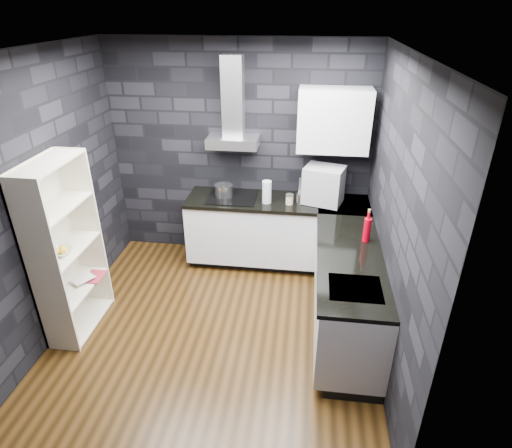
% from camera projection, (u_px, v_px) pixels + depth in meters
% --- Properties ---
extents(ground, '(3.20, 3.20, 0.00)m').
position_uv_depth(ground, '(218.00, 326.00, 4.49)').
color(ground, '#40270F').
extents(ceiling, '(3.20, 3.20, 0.00)m').
position_uv_depth(ceiling, '(203.00, 50.00, 3.24)').
color(ceiling, white).
extents(wall_back, '(3.20, 0.05, 2.70)m').
position_uv_depth(wall_back, '(240.00, 154.00, 5.30)').
color(wall_back, black).
rests_on(wall_back, ground).
extents(wall_front, '(3.20, 0.05, 2.70)m').
position_uv_depth(wall_front, '(149.00, 333.00, 2.44)').
color(wall_front, black).
rests_on(wall_front, ground).
extents(wall_left, '(0.05, 3.20, 2.70)m').
position_uv_depth(wall_left, '(44.00, 201.00, 4.05)').
color(wall_left, black).
rests_on(wall_left, ground).
extents(wall_right, '(0.05, 3.20, 2.70)m').
position_uv_depth(wall_right, '(396.00, 221.00, 3.68)').
color(wall_right, black).
rests_on(wall_right, ground).
extents(toekick_back, '(2.18, 0.50, 0.10)m').
position_uv_depth(toekick_back, '(276.00, 258.00, 5.59)').
color(toekick_back, black).
rests_on(toekick_back, ground).
extents(toekick_right, '(0.50, 1.78, 0.10)m').
position_uv_depth(toekick_right, '(347.00, 327.00, 4.40)').
color(toekick_right, black).
rests_on(toekick_right, ground).
extents(counter_back_cab, '(2.20, 0.60, 0.76)m').
position_uv_depth(counter_back_cab, '(277.00, 230.00, 5.36)').
color(counter_back_cab, white).
rests_on(counter_back_cab, ground).
extents(counter_right_cab, '(0.60, 1.80, 0.76)m').
position_uv_depth(counter_right_cab, '(347.00, 293.00, 4.21)').
color(counter_right_cab, white).
rests_on(counter_right_cab, ground).
extents(counter_back_top, '(2.20, 0.62, 0.04)m').
position_uv_depth(counter_back_top, '(277.00, 202.00, 5.16)').
color(counter_back_top, black).
rests_on(counter_back_top, counter_back_cab).
extents(counter_right_top, '(0.62, 1.80, 0.04)m').
position_uv_depth(counter_right_top, '(350.00, 258.00, 4.03)').
color(counter_right_top, black).
rests_on(counter_right_top, counter_right_cab).
extents(counter_corner_top, '(0.62, 0.62, 0.04)m').
position_uv_depth(counter_corner_top, '(344.00, 205.00, 5.08)').
color(counter_corner_top, black).
rests_on(counter_corner_top, counter_right_cab).
extents(hood_body, '(0.60, 0.34, 0.12)m').
position_uv_depth(hood_body, '(233.00, 142.00, 5.03)').
color(hood_body, silver).
rests_on(hood_body, wall_back).
extents(hood_chimney, '(0.24, 0.20, 0.90)m').
position_uv_depth(hood_chimney, '(233.00, 96.00, 4.86)').
color(hood_chimney, silver).
rests_on(hood_chimney, hood_body).
extents(upper_cabinet, '(0.80, 0.35, 0.70)m').
position_uv_depth(upper_cabinet, '(334.00, 120.00, 4.76)').
color(upper_cabinet, silver).
rests_on(upper_cabinet, wall_back).
extents(cooktop, '(0.58, 0.50, 0.01)m').
position_uv_depth(cooktop, '(232.00, 197.00, 5.22)').
color(cooktop, black).
rests_on(cooktop, counter_back_top).
extents(sink_rim, '(0.44, 0.40, 0.01)m').
position_uv_depth(sink_rim, '(355.00, 288.00, 3.58)').
color(sink_rim, silver).
rests_on(sink_rim, counter_right_top).
extents(pot, '(0.22, 0.22, 0.13)m').
position_uv_depth(pot, '(224.00, 191.00, 5.22)').
color(pot, silver).
rests_on(pot, cooktop).
extents(glass_vase, '(0.12, 0.12, 0.27)m').
position_uv_depth(glass_vase, '(267.00, 192.00, 5.03)').
color(glass_vase, silver).
rests_on(glass_vase, counter_back_top).
extents(storage_jar, '(0.10, 0.10, 0.11)m').
position_uv_depth(storage_jar, '(289.00, 200.00, 5.03)').
color(storage_jar, '#C5AF8C').
rests_on(storage_jar, counter_back_top).
extents(utensil_crock, '(0.10, 0.10, 0.12)m').
position_uv_depth(utensil_crock, '(300.00, 198.00, 5.05)').
color(utensil_crock, silver).
rests_on(utensil_crock, counter_back_top).
extents(appliance_garage, '(0.51, 0.45, 0.44)m').
position_uv_depth(appliance_garage, '(324.00, 185.00, 4.99)').
color(appliance_garage, '#9D9FA4').
rests_on(appliance_garage, counter_back_top).
extents(red_bottle, '(0.09, 0.09, 0.25)m').
position_uv_depth(red_bottle, '(367.00, 230.00, 4.22)').
color(red_bottle, '#AD0011').
rests_on(red_bottle, counter_right_top).
extents(bookshelf, '(0.56, 0.86, 1.80)m').
position_uv_depth(bookshelf, '(66.00, 250.00, 4.12)').
color(bookshelf, beige).
rests_on(bookshelf, ground).
extents(fruit_bowl, '(0.22, 0.22, 0.05)m').
position_uv_depth(fruit_bowl, '(61.00, 252.00, 4.02)').
color(fruit_bowl, silver).
rests_on(fruit_bowl, bookshelf).
extents(book_red, '(0.18, 0.03, 0.25)m').
position_uv_depth(book_red, '(84.00, 268.00, 4.44)').
color(book_red, maroon).
rests_on(book_red, bookshelf).
extents(book_second, '(0.14, 0.10, 0.21)m').
position_uv_depth(book_second, '(77.00, 268.00, 4.39)').
color(book_second, '#B2B2B2').
rests_on(book_second, bookshelf).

